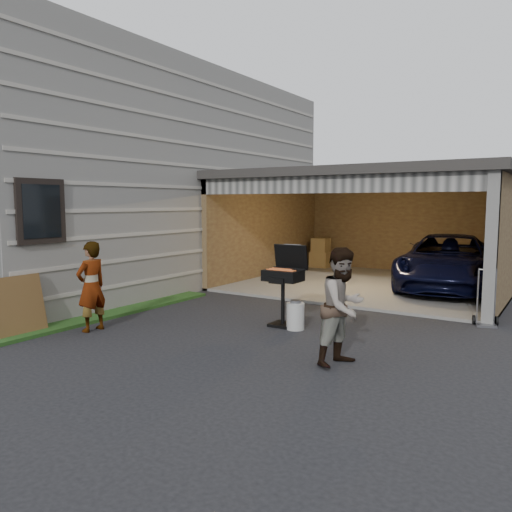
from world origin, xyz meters
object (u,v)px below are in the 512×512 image
at_px(bbq_grill, 284,278).
at_px(propane_tank, 295,316).
at_px(hand_truck, 486,315).
at_px(woman, 91,286).
at_px(minivan, 448,264).
at_px(plywood_panel, 18,306).
at_px(man, 343,307).

xyz_separation_m(bbq_grill, propane_tank, (0.30, -0.12, -0.61)).
height_order(bbq_grill, hand_truck, bbq_grill).
relative_size(woman, propane_tank, 3.32).
height_order(minivan, bbq_grill, bbq_grill).
xyz_separation_m(minivan, hand_truck, (1.35, -3.37, -0.46)).
relative_size(propane_tank, plywood_panel, 0.46).
distance_m(minivan, plywood_panel, 9.54).
relative_size(plywood_panel, hand_truck, 0.98).
bearing_deg(man, bbq_grill, 66.44).
bearing_deg(man, plywood_panel, 123.14).
bearing_deg(propane_tank, hand_truck, 37.17).
distance_m(woman, propane_tank, 3.46).
relative_size(woman, plywood_panel, 1.53).
bearing_deg(propane_tank, bbq_grill, 157.45).
xyz_separation_m(bbq_grill, plywood_panel, (-3.24, -2.92, -0.35)).
bearing_deg(plywood_panel, hand_truck, 37.84).
bearing_deg(hand_truck, plywood_panel, -159.88).
distance_m(minivan, bbq_grill, 5.53).
height_order(woman, propane_tank, woman).
bearing_deg(woman, bbq_grill, 130.24).
bearing_deg(minivan, hand_truck, -75.97).
bearing_deg(minivan, plywood_panel, -128.49).
distance_m(plywood_panel, hand_truck, 7.88).
relative_size(minivan, plywood_panel, 4.77).
height_order(minivan, man, man).
height_order(minivan, plywood_panel, minivan).
relative_size(man, hand_truck, 1.56).
xyz_separation_m(minivan, woman, (-4.16, -7.33, 0.10)).
height_order(plywood_panel, hand_truck, hand_truck).
distance_m(man, hand_truck, 3.61).
distance_m(minivan, man, 6.69).
bearing_deg(hand_truck, man, -128.76).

